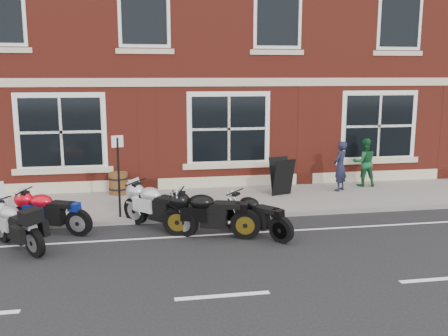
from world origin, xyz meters
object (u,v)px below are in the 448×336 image
(moto_sport_silver, at_px, (159,205))
(barrel_planter, at_px, (118,183))
(moto_sport_black, at_px, (209,212))
(moto_naked_black, at_px, (256,214))
(a_board_sign, at_px, (282,176))
(parking_sign, at_px, (118,170))
(moto_sport_red, at_px, (50,211))
(pedestrian_right, at_px, (364,162))
(pedestrian_left, at_px, (340,166))
(moto_touring_silver, at_px, (17,223))

(moto_sport_silver, height_order, barrel_planter, moto_sport_silver)
(moto_sport_black, relative_size, moto_naked_black, 1.31)
(a_board_sign, bearing_deg, moto_sport_black, -146.64)
(moto_sport_silver, bearing_deg, moto_naked_black, -65.64)
(a_board_sign, height_order, parking_sign, parking_sign)
(moto_sport_red, relative_size, pedestrian_right, 1.26)
(barrel_planter, bearing_deg, moto_sport_red, -114.60)
(barrel_planter, height_order, parking_sign, parking_sign)
(pedestrian_right, relative_size, parking_sign, 0.75)
(moto_sport_black, height_order, pedestrian_left, pedestrian_left)
(moto_sport_black, bearing_deg, barrel_planter, 46.28)
(moto_sport_red, relative_size, a_board_sign, 1.75)
(pedestrian_left, xyz_separation_m, parking_sign, (-6.55, -1.78, 0.42))
(pedestrian_right, bearing_deg, a_board_sign, 18.76)
(moto_touring_silver, bearing_deg, parking_sign, -0.82)
(moto_sport_red, bearing_deg, barrel_planter, 0.94)
(a_board_sign, bearing_deg, moto_sport_silver, -164.08)
(moto_sport_red, bearing_deg, moto_touring_silver, 177.11)
(barrel_planter, bearing_deg, moto_sport_black, -62.41)
(moto_sport_silver, xyz_separation_m, moto_naked_black, (2.16, -0.86, -0.07))
(moto_sport_silver, bearing_deg, parking_sign, 94.88)
(moto_sport_silver, bearing_deg, barrel_planter, 63.49)
(moto_naked_black, xyz_separation_m, parking_sign, (-3.09, 1.68, 0.79))
(moto_touring_silver, distance_m, moto_sport_red, 1.09)
(moto_naked_black, bearing_deg, pedestrian_left, 7.70)
(moto_sport_red, relative_size, pedestrian_left, 1.26)
(pedestrian_right, bearing_deg, parking_sign, 22.88)
(pedestrian_right, bearing_deg, barrel_planter, 4.41)
(moto_sport_black, relative_size, a_board_sign, 1.97)
(moto_touring_silver, height_order, pedestrian_right, pedestrian_right)
(moto_naked_black, distance_m, a_board_sign, 3.66)
(pedestrian_right, bearing_deg, moto_naked_black, 47.53)
(pedestrian_left, distance_m, parking_sign, 6.80)
(moto_sport_red, xyz_separation_m, moto_sport_silver, (2.49, -0.16, 0.05))
(moto_sport_silver, distance_m, pedestrian_right, 7.33)
(a_board_sign, distance_m, barrel_planter, 4.86)
(moto_touring_silver, relative_size, barrel_planter, 2.57)
(moto_sport_black, distance_m, pedestrian_right, 6.76)
(moto_touring_silver, height_order, moto_sport_black, moto_touring_silver)
(pedestrian_left, bearing_deg, moto_sport_red, -25.89)
(moto_naked_black, distance_m, pedestrian_left, 4.90)
(a_board_sign, bearing_deg, barrel_planter, 152.23)
(moto_naked_black, bearing_deg, parking_sign, 114.34)
(moto_touring_silver, height_order, moto_naked_black, moto_touring_silver)
(pedestrian_left, height_order, barrel_planter, pedestrian_left)
(a_board_sign, bearing_deg, pedestrian_left, -12.72)
(moto_naked_black, bearing_deg, moto_touring_silver, 142.13)
(moto_sport_silver, distance_m, a_board_sign, 4.46)
(moto_naked_black, height_order, pedestrian_right, pedestrian_right)
(moto_sport_red, bearing_deg, pedestrian_right, -46.67)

